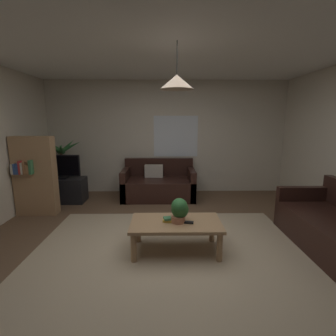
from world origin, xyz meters
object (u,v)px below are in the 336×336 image
Objects in this scene: coffee_table at (176,226)px; potted_plant_on_table at (180,209)px; bookshelf_corner at (35,176)px; tv_stand at (63,190)px; pendant_lamp at (177,82)px; couch_right_side at (336,228)px; book_on_table_0 at (168,220)px; remote_on_table_0 at (187,222)px; tv at (61,167)px; potted_palm_corner at (63,170)px; couch_under_window at (159,185)px; book_on_table_1 at (169,218)px.

potted_plant_on_table is at bearing -7.96° from coffee_table.
tv_stand is at bearing 74.84° from bookshelf_corner.
coffee_table is 1.76m from pendant_lamp.
book_on_table_0 is (-2.21, -0.04, 0.14)m from couch_right_side.
tv_stand is at bearing 138.27° from pendant_lamp.
bookshelf_corner reaches higher than remote_on_table_0.
tv_stand is (-2.29, 2.01, -0.32)m from potted_plant_on_table.
bookshelf_corner reaches higher than tv.
potted_palm_corner is (-2.44, 2.41, 0.02)m from potted_plant_on_table.
potted_palm_corner is 3.71m from pendant_lamp.
tv_stand reaches higher than remote_on_table_0.
pendant_lamp reaches higher than tv.
coffee_table is (0.28, -2.26, 0.07)m from couch_under_window.
potted_plant_on_table is at bearing -41.27° from tv_stand.
tv reaches higher than remote_on_table_0.
tv is at bearing -113.91° from couch_right_side.
couch_right_side is (2.39, -2.21, -0.00)m from couch_under_window.
potted_palm_corner is at bearing 176.11° from couch_under_window.
potted_palm_corner is at bearing 134.83° from coffee_table.
coffee_table is at bearing -28.51° from bookshelf_corner.
book_on_table_1 is 2.94m from tv_stand.
book_on_table_1 reaches higher than remote_on_table_0.
tv_stand is (-4.36, 1.95, -0.02)m from couch_right_side.
potted_palm_corner reaches higher than tv.
book_on_table_1 is 0.80× the size of remote_on_table_0.
couch_right_side is 1.36× the size of coffee_table.
couch_right_side is at bearing -23.91° from tv.
couch_right_side is 2.79m from pendant_lamp.
couch_under_window is 2.39m from bookshelf_corner.
couch_under_window and couch_right_side have the same top height.
potted_palm_corner is (-2.53, 2.45, 0.18)m from remote_on_table_0.
potted_plant_on_table is (-2.07, -0.06, 0.29)m from couch_right_side.
couch_under_window is 2.27m from book_on_table_1.
potted_plant_on_table reaches higher than coffee_table.
pendant_lamp is (2.43, -1.32, 1.39)m from bookshelf_corner.
book_on_table_0 reaches higher than coffee_table.
tv_stand is 0.84m from bookshelf_corner.
couch_under_window is at bearing 19.80° from remote_on_table_0.
book_on_table_1 is (-2.20, -0.04, 0.17)m from couch_right_side.
tv_stand is (-2.15, 1.99, -0.17)m from book_on_table_0.
pendant_lamp reaches higher than potted_plant_on_table.
pendant_lamp is (-0.04, 0.01, 1.53)m from potted_plant_on_table.
tv_stand is at bearing -70.14° from potted_palm_corner.
remote_on_table_0 is 0.21× the size of tv.
book_on_table_1 is 0.14× the size of tv_stand.
couch_right_side is 4.93× the size of potted_plant_on_table.
couch_right_side is at bearing 1.40° from coffee_table.
coffee_table is 2.19× the size of pendant_lamp.
remote_on_table_0 is at bearing -17.95° from coffee_table.
couch_right_side is 9.73× the size of remote_on_table_0.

